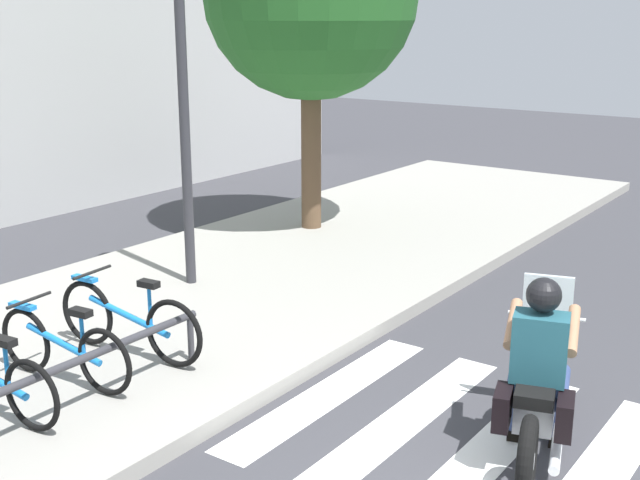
% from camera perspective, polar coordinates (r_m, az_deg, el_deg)
% --- Properties ---
extents(sidewalk, '(24.00, 4.40, 0.15)m').
position_cam_1_polar(sidewalk, '(8.24, -19.85, -8.47)').
color(sidewalk, gray).
rests_on(sidewalk, ground).
extents(crosswalk_stripe_2, '(2.80, 0.40, 0.01)m').
position_cam_1_polar(crosswalk_stripe_2, '(6.58, 18.67, -15.35)').
color(crosswalk_stripe_2, white).
rests_on(crosswalk_stripe_2, ground).
extents(crosswalk_stripe_3, '(2.80, 0.40, 0.01)m').
position_cam_1_polar(crosswalk_stripe_3, '(6.80, 12.06, -13.77)').
color(crosswalk_stripe_3, white).
rests_on(crosswalk_stripe_3, ground).
extents(crosswalk_stripe_4, '(2.80, 0.40, 0.01)m').
position_cam_1_polar(crosswalk_stripe_4, '(7.11, 6.03, -12.16)').
color(crosswalk_stripe_4, white).
rests_on(crosswalk_stripe_4, ground).
extents(crosswalk_stripe_5, '(2.80, 0.40, 0.01)m').
position_cam_1_polar(crosswalk_stripe_5, '(7.48, 0.61, -10.58)').
color(crosswalk_stripe_5, white).
rests_on(crosswalk_stripe_5, ground).
extents(motorcycle, '(2.10, 0.90, 1.23)m').
position_cam_1_polar(motorcycle, '(6.64, 14.85, -10.29)').
color(motorcycle, black).
rests_on(motorcycle, ground).
extents(rider, '(0.73, 0.66, 1.44)m').
position_cam_1_polar(rider, '(6.43, 14.99, -7.63)').
color(rider, '#1E4C59').
rests_on(rider, ground).
extents(bicycle_5, '(0.48, 1.56, 0.73)m').
position_cam_1_polar(bicycle_5, '(7.54, -17.36, -7.12)').
color(bicycle_5, black).
rests_on(bicycle_5, sidewalk).
extents(bicycle_6, '(0.48, 1.72, 0.78)m').
position_cam_1_polar(bicycle_6, '(7.96, -13.13, -5.42)').
color(bicycle_6, black).
rests_on(bicycle_6, sidewalk).
extents(street_lamp, '(0.28, 0.28, 4.42)m').
position_cam_1_polar(street_lamp, '(9.61, -9.53, 11.52)').
color(street_lamp, '#2D2D33').
rests_on(street_lamp, ground).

